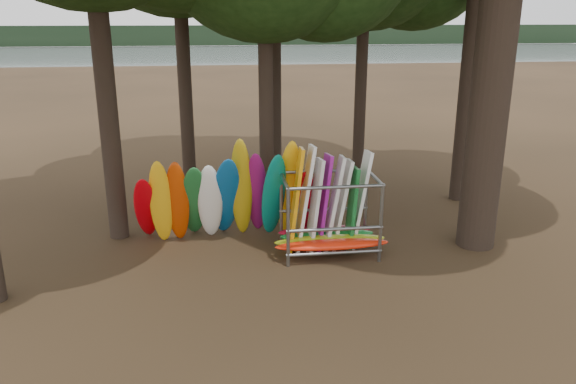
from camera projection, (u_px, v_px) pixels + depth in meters
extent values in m
plane|color=#47331E|center=(315.00, 260.00, 14.59)|extent=(120.00, 120.00, 0.00)
plane|color=gray|center=(234.00, 65.00, 71.33)|extent=(160.00, 160.00, 0.00)
cube|color=black|center=(225.00, 35.00, 118.01)|extent=(160.00, 4.00, 4.00)
cylinder|color=black|center=(100.00, 28.00, 14.41)|extent=(0.53, 0.53, 11.54)
cylinder|color=black|center=(182.00, 30.00, 18.17)|extent=(0.45, 0.45, 11.23)
cylinder|color=black|center=(363.00, 41.00, 19.02)|extent=(0.41, 0.41, 10.44)
cylinder|color=black|center=(265.00, 55.00, 16.01)|extent=(0.42, 0.42, 9.98)
ellipsoid|color=red|center=(146.00, 208.00, 15.29)|extent=(0.73, 1.70, 2.23)
ellipsoid|color=yellow|center=(161.00, 203.00, 15.08)|extent=(0.63, 1.11, 2.61)
ellipsoid|color=#C63806|center=(178.00, 202.00, 15.22)|extent=(0.65, 1.12, 2.56)
ellipsoid|color=#1F6A2F|center=(194.00, 202.00, 15.47)|extent=(0.87, 1.72, 2.48)
ellipsoid|color=white|center=(210.00, 202.00, 15.41)|extent=(0.70, 1.30, 2.47)
ellipsoid|color=#0E589B|center=(226.00, 197.00, 15.49)|extent=(0.97, 1.76, 2.67)
ellipsoid|color=#BB9914|center=(241.00, 188.00, 15.42)|extent=(0.68, 1.42, 3.15)
ellipsoid|color=#8D1261|center=(257.00, 193.00, 15.68)|extent=(0.75, 1.61, 2.75)
ellipsoid|color=#098072|center=(274.00, 196.00, 15.43)|extent=(0.81, 1.55, 2.76)
ellipsoid|color=yellow|center=(289.00, 189.00, 15.57)|extent=(0.73, 1.42, 3.06)
ellipsoid|color=red|center=(304.00, 203.00, 15.65)|extent=(0.80, 1.59, 2.30)
ellipsoid|color=#FF2A0E|center=(332.00, 245.00, 14.47)|extent=(2.99, 0.55, 0.24)
ellipsoid|color=#A6B518|center=(330.00, 240.00, 14.75)|extent=(2.97, 0.55, 0.24)
ellipsoid|color=#1B7D31|center=(327.00, 235.00, 15.12)|extent=(2.56, 0.55, 0.24)
ellipsoid|color=#AE0D26|center=(325.00, 231.00, 15.41)|extent=(2.60, 0.55, 0.24)
cube|color=#F79E0D|center=(295.00, 202.00, 14.66)|extent=(0.47, 0.78, 2.85)
cube|color=white|center=(304.00, 199.00, 14.79)|extent=(0.59, 0.82, 2.88)
cube|color=silver|center=(314.00, 207.00, 14.72)|extent=(0.47, 0.80, 2.56)
cube|color=#9F1A97|center=(323.00, 203.00, 14.91)|extent=(0.49, 0.82, 2.63)
cube|color=silver|center=(333.00, 205.00, 14.77)|extent=(0.59, 0.76, 2.62)
cube|color=white|center=(341.00, 205.00, 14.99)|extent=(0.57, 0.76, 2.46)
cube|color=#176A2B|center=(352.00, 210.00, 14.88)|extent=(0.30, 0.76, 2.30)
cube|color=white|center=(359.00, 200.00, 15.04)|extent=(0.59, 0.80, 2.68)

